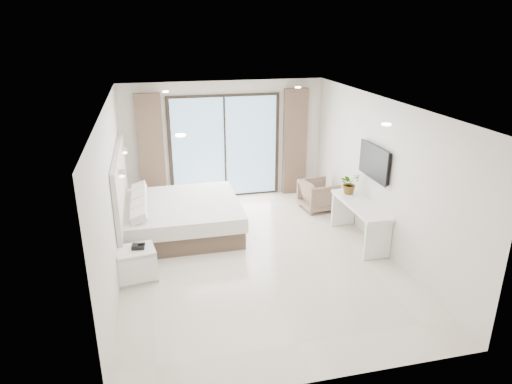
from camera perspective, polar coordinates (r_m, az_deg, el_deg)
ground at (r=8.18m, az=-0.11°, el=-8.02°), size 6.20×6.20×0.00m
room_shell at (r=8.35m, az=-2.84°, el=4.31°), size 4.62×6.22×2.72m
bed at (r=9.05m, az=-9.40°, el=-3.09°), size 2.23×2.12×0.76m
nightstand at (r=7.61m, az=-14.70°, el=-8.74°), size 0.66×0.57×0.54m
phone at (r=7.48m, az=-14.50°, el=-6.62°), size 0.21×0.18×0.07m
console_desk at (r=8.70m, az=12.87°, el=-2.62°), size 0.51×1.63×0.77m
plant at (r=9.02m, az=11.61°, el=0.81°), size 0.46×0.49×0.32m
armchair at (r=10.11m, az=7.81°, el=-0.23°), size 0.74×0.78×0.72m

